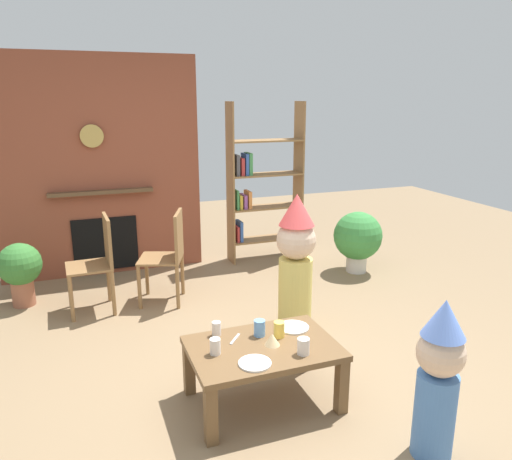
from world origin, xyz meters
name	(u,v)px	position (x,y,z in m)	size (l,w,h in m)	color
ground_plane	(256,368)	(0.00, 0.00, 0.00)	(12.00, 12.00, 0.00)	#846B4C
brick_fireplace_feature	(99,168)	(-0.87, 2.60, 1.19)	(2.20, 0.28, 2.40)	brown
bookshelf	(259,187)	(0.94, 2.40, 0.90)	(0.90, 0.28, 1.90)	olive
coffee_table	(263,355)	(-0.10, -0.41, 0.34)	(0.95, 0.64, 0.41)	brown
paper_cup_near_left	(216,329)	(-0.34, -0.17, 0.46)	(0.06, 0.06, 0.10)	silver
paper_cup_near_right	(279,329)	(0.04, -0.33, 0.46)	(0.07, 0.07, 0.11)	#F2CC4C
paper_cup_center	(303,346)	(0.09, -0.59, 0.46)	(0.08, 0.08, 0.10)	silver
paper_cup_far_left	(215,346)	(-0.42, -0.40, 0.46)	(0.07, 0.07, 0.10)	silver
paper_cup_far_right	(260,328)	(-0.08, -0.27, 0.47)	(0.07, 0.07, 0.11)	#669EE0
paper_plate_front	(255,363)	(-0.23, -0.60, 0.42)	(0.20, 0.20, 0.01)	white
paper_plate_rear	(293,327)	(0.18, -0.25, 0.42)	(0.21, 0.21, 0.01)	white
birthday_cake_slice	(272,339)	(-0.05, -0.42, 0.45)	(0.10, 0.10, 0.08)	#EAC68C
table_fork	(235,339)	(-0.25, -0.26, 0.41)	(0.15, 0.02, 0.01)	silver
child_with_cone_hat	(438,376)	(0.61, -1.20, 0.50)	(0.26, 0.26, 0.94)	#4C7FC6
child_in_pink	(296,260)	(0.54, 0.50, 0.63)	(0.33, 0.33, 1.19)	#E0CC66
dining_chair_left	(99,258)	(-0.99, 1.50, 0.51)	(0.41, 0.41, 0.90)	olive
dining_chair_middle	(170,252)	(-0.34, 1.46, 0.51)	(0.51, 0.51, 0.90)	olive
potted_plant_tall	(358,237)	(1.82, 1.57, 0.41)	(0.55, 0.55, 0.70)	beige
potted_plant_short	(20,268)	(-1.70, 1.87, 0.37)	(0.40, 0.40, 0.62)	#9E5B42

